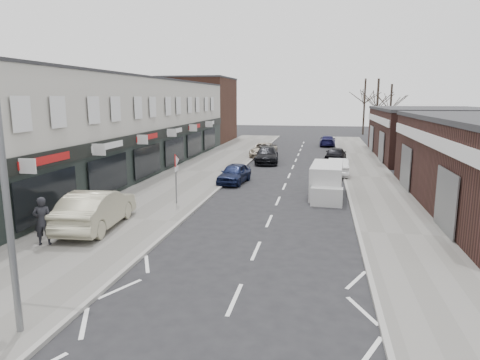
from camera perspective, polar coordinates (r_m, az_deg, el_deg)
The scene contains 20 objects.
ground at distance 10.90m, azimuth -2.96°, elevation -20.21°, with size 160.00×160.00×0.00m, color black.
pavement_left at distance 32.81m, azimuth -5.27°, elevation 1.09°, with size 5.50×64.00×0.12m, color slate.
pavement_right at distance 31.74m, azimuth 16.97°, elevation 0.32°, with size 3.50×64.00×0.12m, color slate.
shop_terrace_left at distance 32.68m, azimuth -18.15°, elevation 6.73°, with size 8.00×41.00×7.10m, color beige.
brick_block_far at distance 56.33m, azimuth -5.48°, elevation 9.20°, with size 8.00×10.00×8.00m, color #4E2C21.
right_unit_far at distance 44.38m, azimuth 24.27°, elevation 5.59°, with size 10.00×16.00×4.50m, color #371D19.
tree_far_a at distance 57.72m, azimuth 17.56°, elevation 4.81°, with size 3.60×3.60×8.00m, color #382D26, non-canonical shape.
tree_far_b at distance 63.97m, azimuth 19.19°, elevation 5.26°, with size 3.60×3.60×7.50m, color #382D26, non-canonical shape.
tree_far_c at distance 69.56m, azimuth 16.04°, elevation 5.85°, with size 3.60×3.60×8.50m, color #382D26, non-canonical shape.
street_lamp at distance 10.74m, azimuth -28.58°, elevation 4.19°, with size 2.23×0.22×8.00m.
warning_sign at distance 22.58m, azimuth -8.49°, elevation 2.06°, with size 0.12×0.80×2.70m.
white_van at distance 25.11m, azimuth 11.47°, elevation -0.19°, with size 1.93×4.92×1.88m.
sedan_on_pavement at distance 19.35m, azimuth -18.60°, elevation -3.66°, with size 1.76×5.05×1.66m, color #ADA88A.
pedestrian at distance 17.84m, azimuth -24.82°, elevation -4.98°, with size 0.68×0.45×1.87m, color black.
parked_car_left_a at distance 28.58m, azimuth -0.76°, elevation 0.89°, with size 1.55×3.84×1.31m, color #121938.
parked_car_left_b at distance 37.53m, azimuth 3.60°, elevation 3.35°, with size 1.97×4.84×1.41m, color black.
parked_car_left_c at distance 41.32m, azimuth 3.16°, elevation 4.01°, with size 2.24×4.87×1.35m, color #B8AA93.
parked_car_right_a at distance 32.13m, azimuth 12.92°, elevation 1.73°, with size 1.38×3.97×1.31m, color silver.
parked_car_right_b at distance 38.30m, azimuth 12.63°, elevation 3.30°, with size 1.74×4.31×1.47m, color black.
parked_car_right_c at distance 51.88m, azimuth 11.60°, elevation 5.15°, with size 1.75×4.31×1.25m, color #14133C.
Camera 1 is at (2.27, -9.05, 5.63)m, focal length 32.00 mm.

